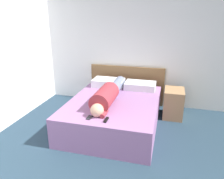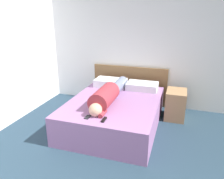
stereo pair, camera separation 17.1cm
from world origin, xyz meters
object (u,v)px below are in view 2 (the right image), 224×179
object	(u,v)px
bed	(115,113)
pillow_near_headboard	(111,83)
person_lying	(108,94)
tv_remote	(104,120)
cell_phone	(88,117)
pillow_second	(142,86)
nightstand	(175,104)

from	to	relation	value
bed	pillow_near_headboard	world-z (taller)	pillow_near_headboard
person_lying	tv_remote	xyz separation A→B (m)	(0.17, -0.68, -0.12)
cell_phone	bed	bearing A→B (deg)	76.84
bed	tv_remote	bearing A→B (deg)	-83.83
pillow_second	tv_remote	xyz separation A→B (m)	(-0.27, -1.51, -0.06)
bed	nightstand	bearing A→B (deg)	32.51
person_lying	tv_remote	bearing A→B (deg)	-76.15
cell_phone	person_lying	bearing A→B (deg)	81.75
nightstand	cell_phone	xyz separation A→B (m)	(-1.21, -1.43, 0.22)
bed	pillow_near_headboard	size ratio (longest dim) A/B	3.09
bed	person_lying	distance (m)	0.41
bed	pillow_near_headboard	bearing A→B (deg)	113.19
nightstand	bed	bearing A→B (deg)	-147.49
nightstand	cell_phone	world-z (taller)	nightstand
nightstand	pillow_near_headboard	distance (m)	1.38
pillow_near_headboard	tv_remote	world-z (taller)	pillow_near_headboard
bed	nightstand	size ratio (longest dim) A/B	3.52
pillow_near_headboard	tv_remote	bearing A→B (deg)	-75.31
bed	cell_phone	world-z (taller)	cell_phone
bed	tv_remote	distance (m)	0.83
tv_remote	nightstand	bearing A→B (deg)	56.63
tv_remote	pillow_second	bearing A→B (deg)	79.74
nightstand	tv_remote	size ratio (longest dim) A/B	3.73
bed	cell_phone	bearing A→B (deg)	-103.16
tv_remote	person_lying	bearing A→B (deg)	103.85
person_lying	cell_phone	bearing A→B (deg)	-98.25
bed	person_lying	size ratio (longest dim) A/B	1.19
person_lying	tv_remote	distance (m)	0.71
nightstand	person_lying	size ratio (longest dim) A/B	0.34
pillow_second	tv_remote	bearing A→B (deg)	-100.26
nightstand	pillow_near_headboard	xyz separation A→B (m)	(-1.34, 0.07, 0.29)
bed	person_lying	bearing A→B (deg)	-129.09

